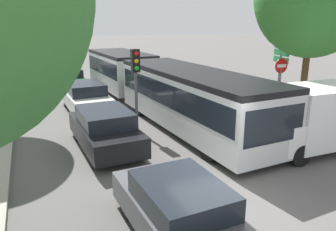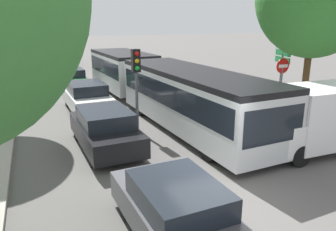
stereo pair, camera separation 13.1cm
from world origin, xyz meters
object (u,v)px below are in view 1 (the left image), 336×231
Objects in this scene: queued_car_white at (86,97)px; traffic_light at (136,72)px; queued_car_graphite at (180,212)px; articulated_bus at (155,82)px; white_van at (326,115)px; queued_car_green at (69,79)px; queued_car_black at (105,129)px; direction_sign_post at (281,61)px; no_entry_sign at (280,79)px; city_bus_rear at (53,51)px.

queued_car_white is 4.64m from traffic_light.
traffic_light reaches higher than queued_car_graphite.
queued_car_graphite is at bearing -21.64° from articulated_bus.
queued_car_white is 10.97m from white_van.
queued_car_green is at bearing -2.10° from queued_car_white.
queued_car_black is 9.50m from direction_sign_post.
articulated_bus is 4.27× the size of queued_car_graphite.
white_van is (7.22, -3.01, 0.50)m from queued_car_black.
queued_car_green is 1.11× the size of direction_sign_post.
articulated_bus is 5.77m from queued_car_black.
queued_car_graphite reaches higher than queued_car_green.
queued_car_graphite is 1.00× the size of queued_car_green.
articulated_bus is at bearing -12.89° from direction_sign_post.
direction_sign_post is (0.72, 0.89, 0.69)m from no_entry_sign.
white_van is (6.96, 2.69, 0.55)m from queued_car_graphite.
city_bus_rear reaches higher than queued_car_black.
queued_car_green is at bearing -174.13° from traffic_light.
queued_car_black is at bearing 175.07° from queued_car_white.
traffic_light is (1.39, -4.07, 1.74)m from queued_car_white.
articulated_bus is 6.32m from direction_sign_post.
queued_car_black is (-3.59, -4.46, -0.71)m from articulated_bus.
city_bus_rear is (-3.39, 20.43, -0.00)m from articulated_bus.
direction_sign_post reaches higher than queued_car_white.
articulated_bus is 4.28× the size of queued_car_green.
city_bus_rear is 13.13m from queued_car_green.
queued_car_graphite is 11.73m from direction_sign_post.
white_van is (7.00, -8.43, 0.49)m from queued_car_white.
traffic_light is at bearing -35.95° from articulated_bus.
white_van reaches higher than queued_car_green.
city_bus_rear is 30.60m from queued_car_graphite.
queued_car_graphite is 17.48m from queued_car_green.
direction_sign_post is at bearing -155.40° from city_bus_rear.
queued_car_white is 6.35m from queued_car_green.
traffic_light is (1.42, -23.53, 1.04)m from city_bus_rear.
articulated_bus is 8.31m from white_van.
articulated_bus reaches higher than queued_car_green.
articulated_bus is at bearing -20.70° from queued_car_graphite.
traffic_light is (1.62, 1.35, 1.75)m from queued_car_black.
city_bus_rear reaches higher than white_van.
direction_sign_post reaches higher than white_van.
queued_car_graphite is 1.12× the size of direction_sign_post.
queued_car_black is 0.86× the size of white_van.
queued_car_black is 1.27× the size of traffic_light.
no_entry_sign is (8.25, -24.07, 0.42)m from city_bus_rear.
direction_sign_post reaches higher than city_bus_rear.
queued_car_graphite is 1.18× the size of traffic_light.
queued_car_black is (-0.26, 5.70, 0.05)m from queued_car_graphite.
no_entry_sign is at bearing -145.55° from queued_car_green.
city_bus_rear is at bearing -178.58° from traffic_light.
city_bus_rear reaches higher than queued_car_white.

